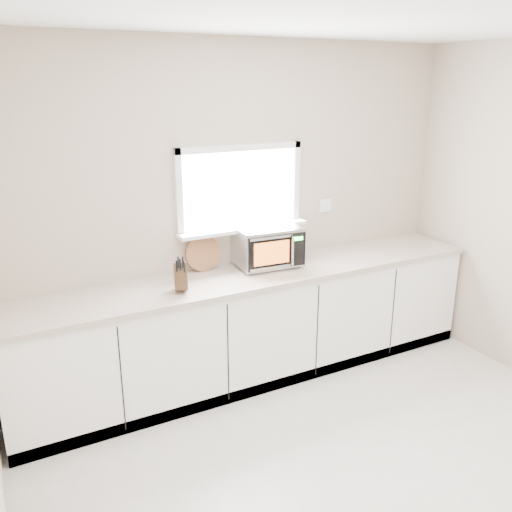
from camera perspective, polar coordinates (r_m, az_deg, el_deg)
ground at (r=3.59m, az=14.15°, el=-24.12°), size 4.00×4.00×0.00m
back_wall at (r=4.45m, az=-1.76°, el=4.81°), size 4.00×0.17×2.70m
cabinets at (r=4.51m, az=0.04°, el=-7.47°), size 3.92×0.60×0.88m
countertop at (r=4.32m, az=0.10°, el=-2.00°), size 3.92×0.64×0.04m
microwave at (r=4.44m, az=1.17°, el=1.16°), size 0.54×0.46×0.33m
knife_block at (r=3.94m, az=-7.96°, el=-2.05°), size 0.14×0.21×0.27m
cutting_board at (r=4.34m, az=-5.60°, el=0.29°), size 0.29×0.07×0.29m
coffee_grinder at (r=4.40m, az=2.44°, el=0.08°), size 0.15×0.15×0.21m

